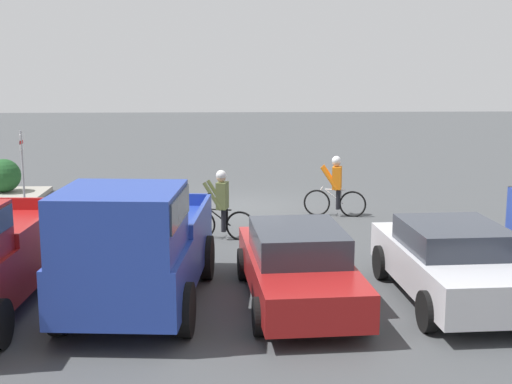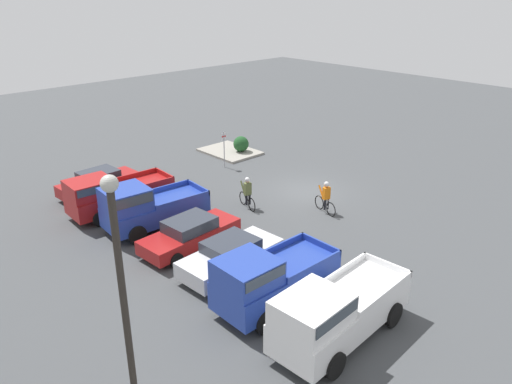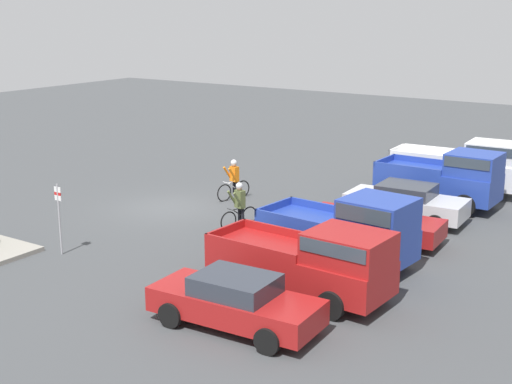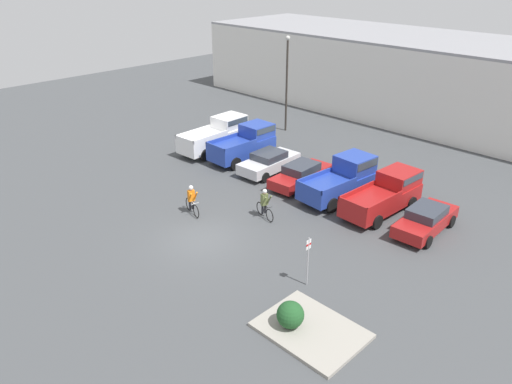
% 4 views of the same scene
% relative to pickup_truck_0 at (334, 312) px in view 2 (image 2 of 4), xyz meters
% --- Properties ---
extents(ground_plane, '(80.00, 80.00, 0.00)m').
position_rel_pickup_truck_0_xyz_m(ground_plane, '(9.22, -9.16, -1.20)').
color(ground_plane, '#424447').
extents(pickup_truck_0, '(2.37, 5.61, 2.32)m').
position_rel_pickup_truck_0_xyz_m(pickup_truck_0, '(0.00, 0.00, 0.00)').
color(pickup_truck_0, white).
rests_on(pickup_truck_0, ground_plane).
extents(pickup_truck_1, '(2.28, 4.86, 2.35)m').
position_rel_pickup_truck_0_xyz_m(pickup_truck_1, '(2.83, 0.15, 0.01)').
color(pickup_truck_1, '#233D9E').
rests_on(pickup_truck_1, ground_plane).
extents(sedan_0, '(2.19, 4.54, 1.43)m').
position_rel_pickup_truck_0_xyz_m(sedan_0, '(5.62, -0.46, -0.47)').
color(sedan_0, silver).
rests_on(sedan_0, ground_plane).
extents(sedan_1, '(2.13, 4.78, 1.40)m').
position_rel_pickup_truck_0_xyz_m(sedan_1, '(8.42, -0.48, -0.50)').
color(sedan_1, maroon).
rests_on(sedan_1, ground_plane).
extents(pickup_truck_2, '(2.56, 5.07, 2.36)m').
position_rel_pickup_truck_0_xyz_m(pickup_truck_2, '(11.26, -0.04, 0.01)').
color(pickup_truck_2, '#233D9E').
rests_on(pickup_truck_2, ground_plane).
extents(pickup_truck_3, '(2.33, 5.39, 2.11)m').
position_rel_pickup_truck_0_xyz_m(pickup_truck_3, '(14.05, 0.22, -0.11)').
color(pickup_truck_3, maroon).
rests_on(pickup_truck_3, ground_plane).
extents(sedan_2, '(2.05, 4.51, 1.40)m').
position_rel_pickup_truck_0_xyz_m(sedan_2, '(16.82, -0.45, -0.49)').
color(sedan_2, maroon).
rests_on(sedan_2, ground_plane).
extents(cyclist_0, '(1.70, 0.56, 1.74)m').
position_rel_pickup_truck_0_xyz_m(cyclist_0, '(9.82, -5.22, -0.34)').
color(cyclist_0, black).
rests_on(cyclist_0, ground_plane).
extents(cyclist_1, '(1.72, 0.57, 1.73)m').
position_rel_pickup_truck_0_xyz_m(cyclist_1, '(6.63, -7.73, -0.34)').
color(cyclist_1, black).
rests_on(cyclist_1, ground_plane).
extents(fire_lane_sign, '(0.06, 0.30, 2.38)m').
position_rel_pickup_truck_0_xyz_m(fire_lane_sign, '(15.47, -8.41, 0.24)').
color(fire_lane_sign, '#9E9EA3').
rests_on(fire_lane_sign, ground_plane).
extents(lamppost, '(0.36, 0.36, 7.55)m').
position_rel_pickup_truck_0_xyz_m(lamppost, '(0.53, 6.87, 3.18)').
color(lamppost, '#2D2823').
rests_on(lamppost, ground_plane).
extents(curb_island, '(3.92, 2.96, 0.15)m').
position_rel_pickup_truck_0_xyz_m(curb_island, '(17.53, -10.63, -1.13)').
color(curb_island, gray).
rests_on(curb_island, ground_plane).
extents(shrub, '(1.07, 1.07, 1.07)m').
position_rel_pickup_truck_0_xyz_m(shrub, '(16.84, -11.07, -0.51)').
color(shrub, '#1E4C23').
rests_on(shrub, curb_island).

